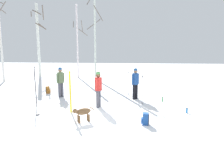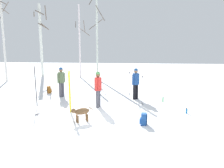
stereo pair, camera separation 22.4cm
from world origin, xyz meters
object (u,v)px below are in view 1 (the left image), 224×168
Objects in this scene: water_bottle_0 at (163,99)px; birch_tree_0 at (0,34)px; water_bottle_1 at (187,110)px; ski_poles_1 at (143,89)px; person_2 at (98,87)px; ski_pair_planted_0 at (70,92)px; birch_tree_2 at (78,41)px; birch_tree_3 at (95,35)px; backpack_1 at (145,119)px; dog at (82,112)px; ski_pair_lying_0 at (37,115)px; backpack_0 at (48,90)px; person_3 at (60,80)px; person_1 at (135,82)px; ski_poles_0 at (129,83)px; birch_tree_1 at (38,39)px; ski_pair_planted_1 at (35,87)px.

water_bottle_0 is 0.04× the size of birch_tree_0.
ski_poles_1 is at bearing 145.72° from water_bottle_1.
person_2 reaches higher than water_bottle_1.
birch_tree_2 reaches higher than ski_pair_planted_0.
birch_tree_2 is 2.18m from birch_tree_3.
backpack_1 is 1.84× the size of water_bottle_1.
dog is 0.41× the size of ski_pair_lying_0.
person_3 is at bearing -38.83° from backpack_0.
ski_pair_lying_0 is 0.26× the size of birch_tree_3.
ski_pair_planted_0 reaches higher than ski_pair_lying_0.
water_bottle_0 is at bearing -24.99° from birch_tree_0.
birch_tree_3 is (-5.57, 9.52, 3.73)m from water_bottle_1.
ski_poles_0 is (-0.37, 1.07, -0.23)m from person_1.
person_2 is at bearing 171.06° from water_bottle_1.
ski_pair_planted_1 is at bearing -68.10° from birch_tree_1.
birch_tree_0 reaches higher than backpack_0.
birch_tree_1 reaches higher than person_2.
birch_tree_2 is at bearing 28.79° from birch_tree_0.
ski_pair_planted_1 is at bearing -170.71° from ski_poles_1.
ski_poles_0 is 5.15m from backpack_1.
birch_tree_0 is (-8.92, 6.99, 2.88)m from person_2.
ski_poles_1 is at bearing 27.19° from ski_pair_planted_0.
person_1 is 2.21× the size of dog.
birch_tree_1 is at bearing 124.94° from person_2.
ski_poles_0 is at bearing 139.92° from water_bottle_0.
person_1 is 0.93× the size of ski_pair_planted_0.
birch_tree_2 is (-4.80, 7.18, 2.63)m from ski_poles_0.
backpack_1 reaches higher than ski_pair_lying_0.
ski_poles_0 is 3.18× the size of backpack_1.
person_1 is 12.24m from birch_tree_0.
birch_tree_3 is at bearing -14.56° from birch_tree_1.
birch_tree_2 is (3.86, -0.34, -0.23)m from birch_tree_1.
backpack_0 and backpack_1 have the same top height.
person_1 and person_2 have the same top height.
birch_tree_3 is at bearing 92.90° from ski_pair_planted_0.
ski_pair_lying_0 is 0.25× the size of birch_tree_0.
water_bottle_1 is (5.07, 0.36, -0.80)m from ski_pair_planted_0.
ski_pair_planted_0 is 0.25× the size of birch_tree_0.
birch_tree_3 is at bearing 96.59° from dog.
ski_pair_planted_1 is (-2.69, 1.96, 0.59)m from dog.
ski_pair_planted_0 reaches higher than person_1.
birch_tree_0 is at bearing 154.05° from person_1.
birch_tree_0 is at bearing 129.55° from ski_pair_planted_1.
ski_poles_1 is 2.94m from backpack_1.
birch_tree_3 is at bearing 122.37° from water_bottle_0.
water_bottle_0 is 2.10m from water_bottle_1.
person_2 is 2.21× the size of dog.
backpack_1 is 14.81m from birch_tree_0.
ski_pair_lying_0 is 12.03m from birch_tree_2.
birch_tree_2 is (-7.38, 10.65, 3.27)m from water_bottle_1.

